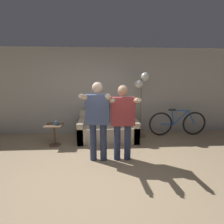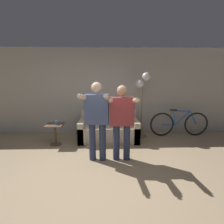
{
  "view_description": "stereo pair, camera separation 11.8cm",
  "coord_description": "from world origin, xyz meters",
  "px_view_note": "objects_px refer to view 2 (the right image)",
  "views": [
    {
      "loc": [
        0.12,
        -2.8,
        1.75
      ],
      "look_at": [
        0.36,
        1.3,
        0.92
      ],
      "focal_mm": 28.0,
      "sensor_mm": 36.0,
      "label": 1
    },
    {
      "loc": [
        0.24,
        -2.8,
        1.75
      ],
      "look_at": [
        0.36,
        1.3,
        0.92
      ],
      "focal_mm": 28.0,
      "sensor_mm": 36.0,
      "label": 2
    }
  ],
  "objects_px": {
    "person_right": "(122,118)",
    "side_table": "(55,130)",
    "cup": "(56,123)",
    "bicycle": "(179,124)",
    "cat": "(121,107)",
    "floor_lamp": "(143,86)",
    "couch": "(109,130)",
    "person_left": "(97,116)"
  },
  "relations": [
    {
      "from": "cup",
      "to": "bicycle",
      "type": "distance_m",
      "value": 3.52
    },
    {
      "from": "person_right",
      "to": "floor_lamp",
      "type": "bearing_deg",
      "value": 64.95
    },
    {
      "from": "person_left",
      "to": "cat",
      "type": "xyz_separation_m",
      "value": [
        0.63,
        1.65,
        -0.11
      ]
    },
    {
      "from": "cup",
      "to": "person_left",
      "type": "bearing_deg",
      "value": -39.23
    },
    {
      "from": "person_left",
      "to": "floor_lamp",
      "type": "distance_m",
      "value": 2.01
    },
    {
      "from": "floor_lamp",
      "to": "bicycle",
      "type": "relative_size",
      "value": 1.07
    },
    {
      "from": "person_left",
      "to": "cup",
      "type": "distance_m",
      "value": 1.46
    },
    {
      "from": "person_right",
      "to": "cat",
      "type": "bearing_deg",
      "value": 86.28
    },
    {
      "from": "couch",
      "to": "cat",
      "type": "xyz_separation_m",
      "value": [
        0.38,
        0.37,
        0.59
      ]
    },
    {
      "from": "person_right",
      "to": "cup",
      "type": "relative_size",
      "value": 15.36
    },
    {
      "from": "floor_lamp",
      "to": "side_table",
      "type": "distance_m",
      "value": 2.68
    },
    {
      "from": "couch",
      "to": "person_right",
      "type": "xyz_separation_m",
      "value": [
        0.26,
        -1.28,
        0.66
      ]
    },
    {
      "from": "person_left",
      "to": "floor_lamp",
      "type": "bearing_deg",
      "value": 55.69
    },
    {
      "from": "person_right",
      "to": "side_table",
      "type": "xyz_separation_m",
      "value": [
        -1.66,
        0.91,
        -0.54
      ]
    },
    {
      "from": "cat",
      "to": "couch",
      "type": "bearing_deg",
      "value": -136.01
    },
    {
      "from": "side_table",
      "to": "cup",
      "type": "height_order",
      "value": "cup"
    },
    {
      "from": "couch",
      "to": "side_table",
      "type": "xyz_separation_m",
      "value": [
        -1.4,
        -0.37,
        0.12
      ]
    },
    {
      "from": "side_table",
      "to": "cup",
      "type": "xyz_separation_m",
      "value": [
        0.06,
        -0.02,
        0.21
      ]
    },
    {
      "from": "couch",
      "to": "cup",
      "type": "distance_m",
      "value": 1.44
    },
    {
      "from": "person_right",
      "to": "side_table",
      "type": "height_order",
      "value": "person_right"
    },
    {
      "from": "person_right",
      "to": "cup",
      "type": "xyz_separation_m",
      "value": [
        -1.6,
        0.89,
        -0.33
      ]
    },
    {
      "from": "couch",
      "to": "side_table",
      "type": "bearing_deg",
      "value": -165.09
    },
    {
      "from": "couch",
      "to": "cup",
      "type": "height_order",
      "value": "couch"
    },
    {
      "from": "person_right",
      "to": "side_table",
      "type": "distance_m",
      "value": 1.97
    },
    {
      "from": "person_left",
      "to": "person_right",
      "type": "relative_size",
      "value": 1.04
    },
    {
      "from": "person_left",
      "to": "cup",
      "type": "xyz_separation_m",
      "value": [
        -1.09,
        0.89,
        -0.37
      ]
    },
    {
      "from": "floor_lamp",
      "to": "side_table",
      "type": "height_order",
      "value": "floor_lamp"
    },
    {
      "from": "floor_lamp",
      "to": "cup",
      "type": "xyz_separation_m",
      "value": [
        -2.32,
        -0.61,
        -0.89
      ]
    },
    {
      "from": "couch",
      "to": "person_left",
      "type": "distance_m",
      "value": 1.48
    },
    {
      "from": "floor_lamp",
      "to": "side_table",
      "type": "xyz_separation_m",
      "value": [
        -2.38,
        -0.59,
        -1.1
      ]
    },
    {
      "from": "person_left",
      "to": "cat",
      "type": "height_order",
      "value": "person_left"
    },
    {
      "from": "cat",
      "to": "floor_lamp",
      "type": "height_order",
      "value": "floor_lamp"
    },
    {
      "from": "person_right",
      "to": "person_left",
      "type": "bearing_deg",
      "value": -179.65
    },
    {
      "from": "cup",
      "to": "bicycle",
      "type": "relative_size",
      "value": 0.06
    },
    {
      "from": "couch",
      "to": "floor_lamp",
      "type": "distance_m",
      "value": 1.58
    },
    {
      "from": "floor_lamp",
      "to": "bicycle",
      "type": "distance_m",
      "value": 1.59
    },
    {
      "from": "side_table",
      "to": "cat",
      "type": "bearing_deg",
      "value": 22.54
    },
    {
      "from": "cup",
      "to": "bicycle",
      "type": "xyz_separation_m",
      "value": [
        3.45,
        0.61,
        -0.22
      ]
    },
    {
      "from": "person_right",
      "to": "floor_lamp",
      "type": "height_order",
      "value": "floor_lamp"
    },
    {
      "from": "person_right",
      "to": "floor_lamp",
      "type": "xyz_separation_m",
      "value": [
        0.72,
        1.5,
        0.56
      ]
    },
    {
      "from": "floor_lamp",
      "to": "bicycle",
      "type": "xyz_separation_m",
      "value": [
        1.13,
        0.01,
        -1.11
      ]
    },
    {
      "from": "cat",
      "to": "side_table",
      "type": "bearing_deg",
      "value": -157.46
    }
  ]
}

